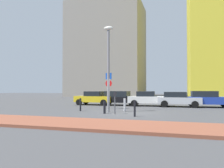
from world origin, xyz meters
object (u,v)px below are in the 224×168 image
traffic_bollard_mid (125,105)px  parked_car_blue (208,99)px  traffic_bollard_far (105,107)px  parking_meter (115,100)px  parked_car_black (119,98)px  parking_sign_post (109,86)px  parked_car_yellow (94,98)px  parked_car_silver (178,99)px  parked_car_white (149,98)px  street_lamp (108,61)px  traffic_bollard_near (135,109)px  traffic_bollard_edge (80,105)px

traffic_bollard_mid → parked_car_blue: bearing=41.7°
parked_car_blue → traffic_bollard_far: parked_car_blue is taller
parked_car_blue → parking_meter: 10.29m
parked_car_black → traffic_bollard_far: parked_car_black is taller
parking_sign_post → parked_car_yellow: bearing=125.2°
parked_car_yellow → parked_car_blue: (11.28, 0.14, 0.05)m
parked_car_silver → traffic_bollard_mid: parked_car_silver is taller
parked_car_white → parked_car_blue: 5.49m
parking_sign_post → traffic_bollard_far: 3.84m
parked_car_silver → parking_sign_post: parking_sign_post is taller
street_lamp → parking_meter: bearing=-51.1°
parked_car_yellow → parked_car_silver: 8.65m
parking_meter → traffic_bollard_far: (-0.75, -0.02, -0.54)m
street_lamp → traffic_bollard_far: street_lamp is taller
parked_car_black → traffic_bollard_near: 9.45m
parked_car_blue → traffic_bollard_edge: parked_car_blue is taller
parked_car_silver → parking_meter: 8.59m
street_lamp → traffic_bollard_far: bearing=-88.4°
parked_car_silver → traffic_bollard_near: 8.93m
parked_car_blue → parking_sign_post: bearing=-152.7°
parking_sign_post → street_lamp: street_lamp is taller
parked_car_silver → parking_meter: parking_meter is taller
parking_meter → parking_sign_post: bearing=114.2°
parking_sign_post → traffic_bollard_edge: size_ratio=3.12×
traffic_bollard_mid → traffic_bollard_far: bearing=-117.5°
parked_car_blue → traffic_bollard_edge: 11.91m
parked_car_yellow → parked_car_blue: 11.28m
parked_car_white → traffic_bollard_near: size_ratio=4.29×
parked_car_black → traffic_bollard_mid: (2.02, -5.89, -0.27)m
parked_car_white → traffic_bollard_near: 8.80m
parking_meter → traffic_bollard_far: parking_meter is taller
parked_car_blue → traffic_bollard_mid: parked_car_blue is taller
traffic_bollard_mid → traffic_bollard_far: 2.15m
parked_car_yellow → parked_car_black: bearing=4.1°
parked_car_white → parked_car_blue: (5.49, -0.02, 0.04)m
parked_car_yellow → traffic_bollard_edge: parked_car_yellow is taller
parked_car_white → traffic_bollard_far: bearing=-104.9°
parking_meter → street_lamp: bearing=128.9°
street_lamp → traffic_bollard_far: (0.03, -0.98, -3.37)m
parked_car_silver → street_lamp: size_ratio=0.62×
parked_car_black → parked_car_silver: bearing=-2.7°
traffic_bollard_near → traffic_bollard_mid: size_ratio=1.00×
parked_car_yellow → parking_meter: size_ratio=2.63×
traffic_bollard_far → parked_car_white: bearing=75.1°
traffic_bollard_far → traffic_bollard_edge: (-2.39, 1.18, 0.06)m
parked_car_white → parked_car_silver: size_ratio=1.08×
traffic_bollard_mid → parked_car_white: bearing=79.7°
parked_car_yellow → parked_car_white: 5.79m
parked_car_yellow → traffic_bollard_far: size_ratio=4.54×
traffic_bollard_far → traffic_bollard_edge: bearing=153.7°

